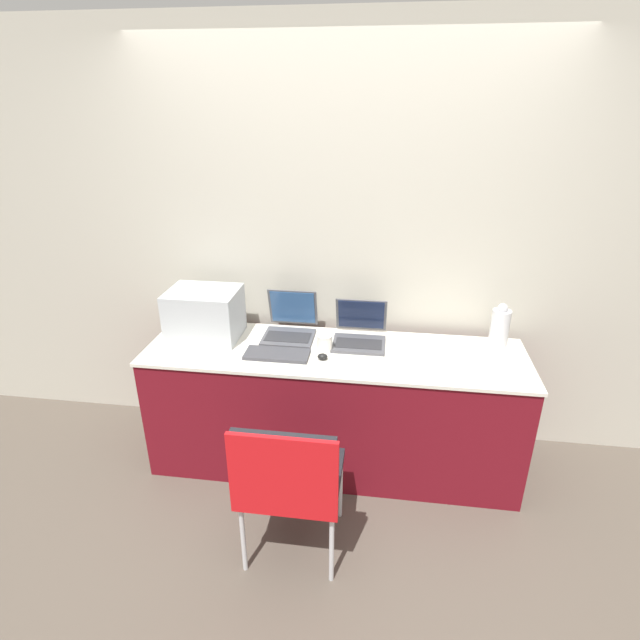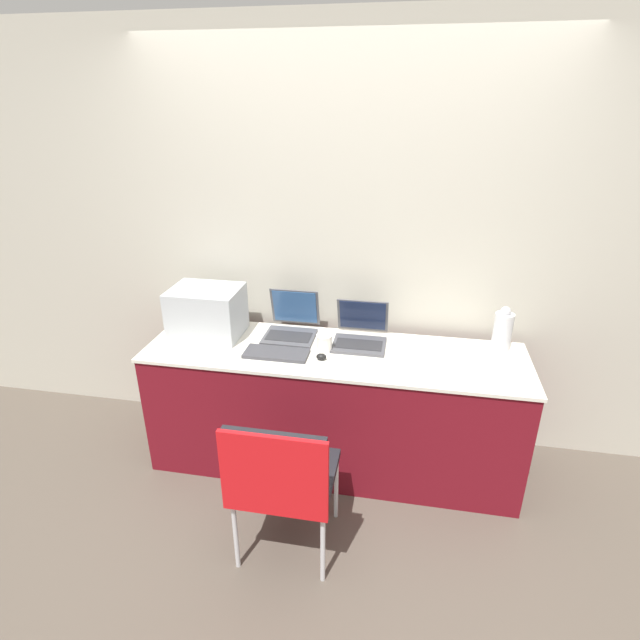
{
  "view_description": "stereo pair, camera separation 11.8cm",
  "coord_description": "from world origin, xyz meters",
  "px_view_note": "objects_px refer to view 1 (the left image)",
  "views": [
    {
      "loc": [
        0.28,
        -2.28,
        2.16
      ],
      "look_at": [
        -0.09,
        0.34,
        0.98
      ],
      "focal_mm": 28.0,
      "sensor_mm": 36.0,
      "label": 1
    },
    {
      "loc": [
        0.39,
        -2.26,
        2.16
      ],
      "look_at": [
        -0.09,
        0.34,
        0.98
      ],
      "focal_mm": 28.0,
      "sensor_mm": 36.0,
      "label": 2
    }
  ],
  "objects_px": {
    "mouse": "(323,357)",
    "chair": "(289,477)",
    "metal_pitcher": "(500,327)",
    "coffee_cup": "(325,343)",
    "laptop_right": "(360,333)",
    "laptop_left": "(290,326)",
    "external_keyboard": "(277,354)",
    "printer": "(204,312)"
  },
  "relations": [
    {
      "from": "mouse",
      "to": "chair",
      "type": "distance_m",
      "value": 0.74
    },
    {
      "from": "metal_pitcher",
      "to": "chair",
      "type": "relative_size",
      "value": 0.32
    },
    {
      "from": "coffee_cup",
      "to": "mouse",
      "type": "xyz_separation_m",
      "value": [
        0.0,
        -0.11,
        -0.03
      ]
    },
    {
      "from": "coffee_cup",
      "to": "laptop_right",
      "type": "bearing_deg",
      "value": 38.39
    },
    {
      "from": "laptop_right",
      "to": "laptop_left",
      "type": "bearing_deg",
      "value": 175.87
    },
    {
      "from": "laptop_right",
      "to": "coffee_cup",
      "type": "relative_size",
      "value": 3.19
    },
    {
      "from": "external_keyboard",
      "to": "coffee_cup",
      "type": "bearing_deg",
      "value": 21.23
    },
    {
      "from": "metal_pitcher",
      "to": "laptop_right",
      "type": "bearing_deg",
      "value": -175.46
    },
    {
      "from": "printer",
      "to": "external_keyboard",
      "type": "xyz_separation_m",
      "value": [
        0.49,
        -0.19,
        -0.15
      ]
    },
    {
      "from": "coffee_cup",
      "to": "metal_pitcher",
      "type": "xyz_separation_m",
      "value": [
        1.02,
        0.22,
        0.07
      ]
    },
    {
      "from": "laptop_left",
      "to": "laptop_right",
      "type": "relative_size",
      "value": 1.0
    },
    {
      "from": "printer",
      "to": "coffee_cup",
      "type": "xyz_separation_m",
      "value": [
        0.75,
        -0.09,
        -0.11
      ]
    },
    {
      "from": "laptop_right",
      "to": "metal_pitcher",
      "type": "xyz_separation_m",
      "value": [
        0.83,
        0.07,
        0.07
      ]
    },
    {
      "from": "external_keyboard",
      "to": "printer",
      "type": "bearing_deg",
      "value": 158.63
    },
    {
      "from": "printer",
      "to": "external_keyboard",
      "type": "relative_size",
      "value": 1.14
    },
    {
      "from": "laptop_right",
      "to": "coffee_cup",
      "type": "height_order",
      "value": "laptop_right"
    },
    {
      "from": "printer",
      "to": "chair",
      "type": "xyz_separation_m",
      "value": [
        0.69,
        -0.88,
        -0.42
      ]
    },
    {
      "from": "mouse",
      "to": "external_keyboard",
      "type": "bearing_deg",
      "value": 178.46
    },
    {
      "from": "chair",
      "to": "mouse",
      "type": "bearing_deg",
      "value": 84.36
    },
    {
      "from": "coffee_cup",
      "to": "mouse",
      "type": "distance_m",
      "value": 0.11
    },
    {
      "from": "laptop_right",
      "to": "mouse",
      "type": "height_order",
      "value": "laptop_right"
    },
    {
      "from": "laptop_left",
      "to": "external_keyboard",
      "type": "bearing_deg",
      "value": -94.25
    },
    {
      "from": "printer",
      "to": "mouse",
      "type": "xyz_separation_m",
      "value": [
        0.76,
        -0.2,
        -0.15
      ]
    },
    {
      "from": "metal_pitcher",
      "to": "printer",
      "type": "bearing_deg",
      "value": -175.8
    },
    {
      "from": "laptop_left",
      "to": "metal_pitcher",
      "type": "height_order",
      "value": "same"
    },
    {
      "from": "mouse",
      "to": "metal_pitcher",
      "type": "height_order",
      "value": "metal_pitcher"
    },
    {
      "from": "metal_pitcher",
      "to": "chair",
      "type": "bearing_deg",
      "value": -137.01
    },
    {
      "from": "laptop_left",
      "to": "chair",
      "type": "distance_m",
      "value": 1.04
    },
    {
      "from": "laptop_right",
      "to": "metal_pitcher",
      "type": "relative_size",
      "value": 1.24
    },
    {
      "from": "printer",
      "to": "mouse",
      "type": "distance_m",
      "value": 0.8
    },
    {
      "from": "laptop_right",
      "to": "metal_pitcher",
      "type": "distance_m",
      "value": 0.83
    },
    {
      "from": "coffee_cup",
      "to": "mouse",
      "type": "height_order",
      "value": "coffee_cup"
    },
    {
      "from": "laptop_right",
      "to": "coffee_cup",
      "type": "xyz_separation_m",
      "value": [
        -0.19,
        -0.15,
        -0.0
      ]
    },
    {
      "from": "laptop_left",
      "to": "chair",
      "type": "height_order",
      "value": "laptop_left"
    },
    {
      "from": "laptop_left",
      "to": "external_keyboard",
      "type": "distance_m",
      "value": 0.29
    },
    {
      "from": "chair",
      "to": "printer",
      "type": "bearing_deg",
      "value": 128.02
    },
    {
      "from": "printer",
      "to": "laptop_right",
      "type": "xyz_separation_m",
      "value": [
        0.95,
        0.06,
        -0.11
      ]
    },
    {
      "from": "printer",
      "to": "metal_pitcher",
      "type": "bearing_deg",
      "value": 4.2
    },
    {
      "from": "laptop_left",
      "to": "chair",
      "type": "xyz_separation_m",
      "value": [
        0.18,
        -0.98,
        -0.32
      ]
    },
    {
      "from": "coffee_cup",
      "to": "chair",
      "type": "bearing_deg",
      "value": -94.68
    },
    {
      "from": "coffee_cup",
      "to": "mouse",
      "type": "bearing_deg",
      "value": -88.66
    },
    {
      "from": "mouse",
      "to": "coffee_cup",
      "type": "bearing_deg",
      "value": 91.34
    }
  ]
}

